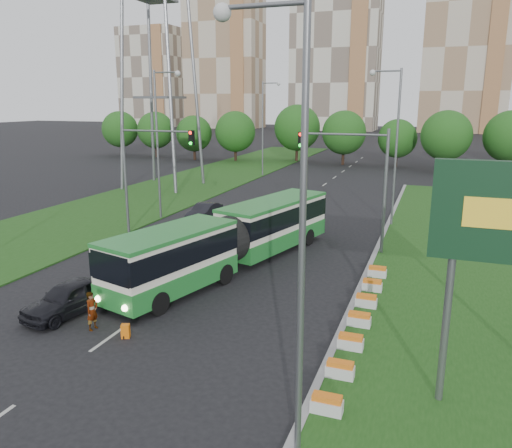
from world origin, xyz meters
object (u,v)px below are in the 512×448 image
at_px(pedestrian, 92,311).
at_px(shopping_trolley, 126,331).
at_px(car_left_far, 204,212).
at_px(traffic_mast_median, 360,171).
at_px(car_left_near, 69,298).
at_px(articulated_bus, 230,238).
at_px(traffic_mast_left, 144,163).

height_order(pedestrian, shopping_trolley, pedestrian).
bearing_deg(car_left_far, pedestrian, -76.74).
xyz_separation_m(traffic_mast_median, car_left_near, (-11.00, -14.35, -4.57)).
relative_size(articulated_bus, car_left_far, 4.20).
xyz_separation_m(pedestrian, shopping_trolley, (1.78, -0.19, -0.57)).
relative_size(traffic_mast_median, car_left_near, 1.76).
height_order(traffic_mast_left, car_left_near, traffic_mast_left).
relative_size(traffic_mast_left, car_left_near, 1.76).
relative_size(traffic_mast_left, pedestrian, 4.64).
bearing_deg(traffic_mast_left, car_left_far, 71.11).
distance_m(pedestrian, shopping_trolley, 1.88).
distance_m(traffic_mast_median, articulated_bus, 9.34).
bearing_deg(shopping_trolley, traffic_mast_median, 43.13).
height_order(traffic_mast_left, shopping_trolley, traffic_mast_left).
relative_size(traffic_mast_median, articulated_bus, 0.45).
xyz_separation_m(traffic_mast_left, articulated_bus, (8.61, -4.63, -3.54)).
relative_size(articulated_bus, car_left_near, 3.93).
bearing_deg(car_left_near, pedestrian, -15.16).
height_order(traffic_mast_left, car_left_far, traffic_mast_left).
bearing_deg(pedestrian, traffic_mast_left, 26.82).
bearing_deg(car_left_far, car_left_near, -82.20).
height_order(articulated_bus, shopping_trolley, articulated_bus).
xyz_separation_m(articulated_bus, shopping_trolley, (-0.58, -9.94, -1.52)).
bearing_deg(car_left_near, car_left_far, 107.77).
bearing_deg(articulated_bus, car_left_near, -101.92).
height_order(traffic_mast_median, pedestrian, traffic_mast_median).
relative_size(car_left_near, pedestrian, 2.64).
bearing_deg(articulated_bus, shopping_trolley, -78.27).
distance_m(articulated_bus, car_left_near, 9.84).
distance_m(articulated_bus, car_left_far, 12.30).
xyz_separation_m(articulated_bus, pedestrian, (-2.36, -9.75, -0.94)).
bearing_deg(traffic_mast_median, shopping_trolley, -114.62).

